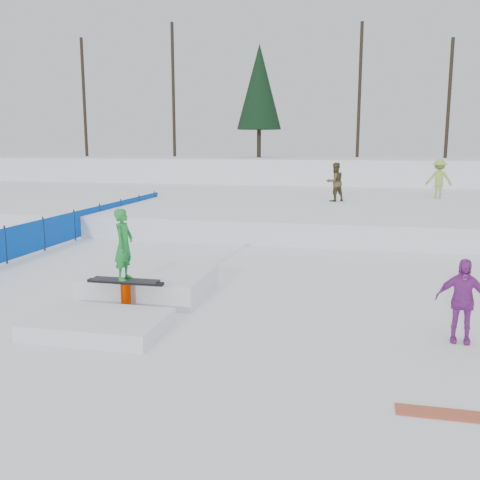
% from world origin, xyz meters
% --- Properties ---
extents(ground, '(120.00, 120.00, 0.00)m').
position_xyz_m(ground, '(0.00, 0.00, 0.00)').
color(ground, white).
extents(snow_berm, '(60.00, 14.00, 2.40)m').
position_xyz_m(snow_berm, '(0.00, 30.00, 1.20)').
color(snow_berm, white).
rests_on(snow_berm, ground).
extents(snow_midrise, '(50.00, 18.00, 0.80)m').
position_xyz_m(snow_midrise, '(0.00, 16.00, 0.40)').
color(snow_midrise, white).
rests_on(snow_midrise, ground).
extents(safety_fence, '(0.05, 16.00, 1.10)m').
position_xyz_m(safety_fence, '(-6.50, 6.60, 0.55)').
color(safety_fence, '#023EB1').
rests_on(safety_fence, ground).
extents(treeline, '(40.24, 4.22, 10.50)m').
position_xyz_m(treeline, '(6.18, 28.28, 7.45)').
color(treeline, black).
rests_on(treeline, snow_berm).
extents(walker_olive, '(1.08, 1.03, 1.75)m').
position_xyz_m(walker_olive, '(2.16, 14.23, 1.67)').
color(walker_olive, '#473E20').
rests_on(walker_olive, snow_midrise).
extents(walker_ygreen, '(1.19, 0.69, 1.84)m').
position_xyz_m(walker_ygreen, '(6.94, 16.74, 1.72)').
color(walker_ygreen, '#92B445').
rests_on(walker_ygreen, snow_midrise).
extents(spectator_purple, '(0.90, 0.46, 1.47)m').
position_xyz_m(spectator_purple, '(5.02, -0.89, 0.73)').
color(spectator_purple, purple).
rests_on(spectator_purple, ground).
extents(loose_board_red, '(1.40, 0.29, 0.03)m').
position_xyz_m(loose_board_red, '(4.50, -3.64, 0.01)').
color(loose_board_red, '#AA472E').
rests_on(loose_board_red, ground).
extents(jib_rail_feature, '(2.60, 4.40, 2.11)m').
position_xyz_m(jib_rail_feature, '(-1.28, -0.05, 0.30)').
color(jib_rail_feature, white).
rests_on(jib_rail_feature, ground).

